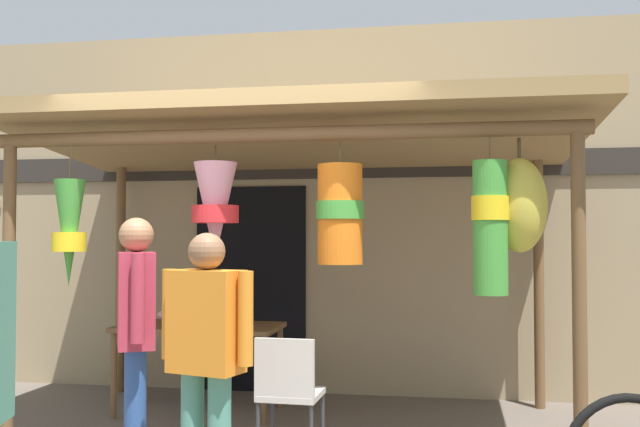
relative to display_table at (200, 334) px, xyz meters
name	(u,v)px	position (x,y,z in m)	size (l,w,h in m)	color
shop_facade	(300,211)	(0.68, 1.02, 1.10)	(9.79, 0.29, 3.54)	#9E8966
market_stall_canopy	(305,155)	(1.00, -0.43, 1.47)	(4.44, 2.32, 2.48)	brown
display_table	(200,334)	(0.00, 0.00, 0.00)	(1.38, 0.70, 0.75)	brown
flower_heap_on_table	(195,315)	(-0.06, 0.05, 0.16)	(0.66, 0.46, 0.15)	pink
folding_chair	(288,387)	(1.04, -1.21, -0.17)	(0.42, 0.42, 0.84)	beige
vendor_in_orange	(136,322)	(0.13, -1.59, 0.29)	(0.38, 0.54, 1.63)	#2D5193
shopper_by_bananas	(206,347)	(0.76, -2.07, 0.22)	(0.57, 0.32, 1.53)	#4C8E7A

